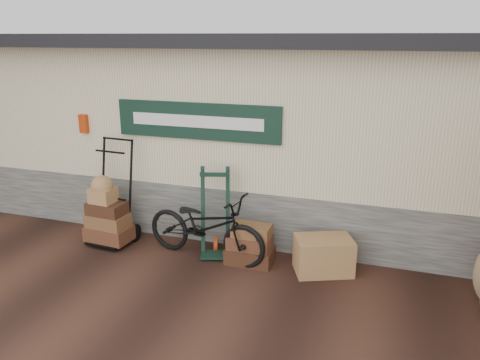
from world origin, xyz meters
name	(u,v)px	position (x,y,z in m)	size (l,w,h in m)	color
ground	(193,271)	(0.00, 0.00, 0.00)	(80.00, 80.00, 0.00)	black
station_building	(250,124)	(-0.01, 2.74, 1.61)	(14.40, 4.10, 3.20)	#4C4C47
porter_trolley	(113,191)	(-1.60, 0.59, 0.84)	(0.84, 0.63, 1.68)	black
green_barrow	(215,212)	(0.11, 0.62, 0.67)	(0.48, 0.41, 1.34)	black
suitcase_stack	(250,244)	(0.68, 0.51, 0.30)	(0.67, 0.42, 0.60)	#362211
wicker_hamper	(323,255)	(1.74, 0.56, 0.25)	(0.77, 0.50, 0.50)	olive
bicycle	(205,223)	(0.02, 0.45, 0.56)	(1.94, 0.68, 1.13)	black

